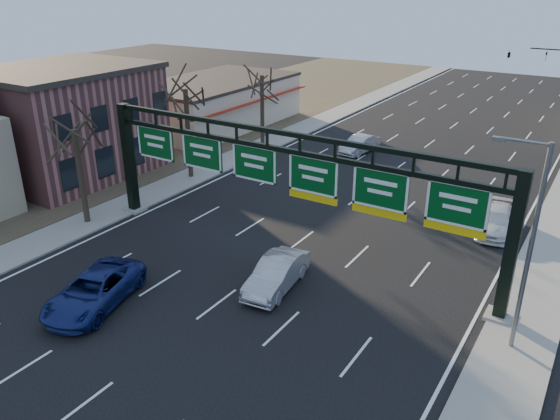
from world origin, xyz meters
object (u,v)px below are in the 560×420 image
Objects in this scene: sign_gantry at (286,178)px; car_blue_suv at (94,290)px; car_silver_sedan at (276,274)px; car_white_wagon at (496,221)px.

sign_gantry is 11.09m from car_blue_suv.
car_white_wagon is at bearing 51.65° from car_silver_sedan.
car_blue_suv is at bearing -144.23° from car_silver_sedan.
car_blue_suv reaches higher than car_white_wagon.
sign_gantry reaches higher than car_silver_sedan.
car_silver_sedan is (6.45, 5.92, -0.01)m from car_blue_suv.
sign_gantry reaches higher than car_white_wagon.
car_white_wagon is at bearing 37.81° from car_blue_suv.
car_blue_suv is (-5.00, -9.13, -3.83)m from sign_gantry.
car_silver_sedan is at bearing 27.80° from car_blue_suv.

